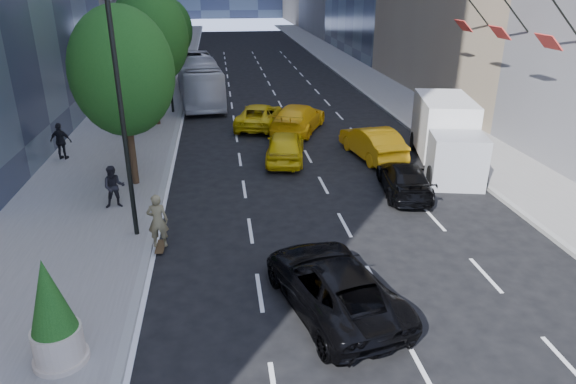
{
  "coord_description": "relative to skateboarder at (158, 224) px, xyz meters",
  "views": [
    {
      "loc": [
        -3.38,
        -12.68,
        8.48
      ],
      "look_at": [
        -1.17,
        3.63,
        1.6
      ],
      "focal_mm": 32.0,
      "sensor_mm": 36.0,
      "label": 1
    }
  ],
  "objects": [
    {
      "name": "ground",
      "position": [
        5.6,
        -3.0,
        -0.94
      ],
      "size": [
        160.0,
        160.0,
        0.0
      ],
      "primitive_type": "plane",
      "color": "black",
      "rests_on": "ground"
    },
    {
      "name": "sidewalk_left",
      "position": [
        -3.4,
        27.0,
        -0.87
      ],
      "size": [
        6.0,
        120.0,
        0.15
      ],
      "primitive_type": "cube",
      "color": "slate",
      "rests_on": "ground"
    },
    {
      "name": "sidewalk_right",
      "position": [
        15.6,
        27.0,
        -0.87
      ],
      "size": [
        4.0,
        120.0,
        0.15
      ],
      "primitive_type": "cube",
      "color": "slate",
      "rests_on": "ground"
    },
    {
      "name": "lamp_near",
      "position": [
        -0.72,
        1.0,
        4.87
      ],
      "size": [
        2.13,
        0.22,
        10.0
      ],
      "color": "black",
      "rests_on": "sidewalk_left"
    },
    {
      "name": "lamp_far",
      "position": [
        -0.72,
        19.0,
        4.87
      ],
      "size": [
        2.13,
        0.22,
        10.0
      ],
      "color": "black",
      "rests_on": "sidewalk_left"
    },
    {
      "name": "tree_near",
      "position": [
        -1.6,
        6.0,
        4.03
      ],
      "size": [
        4.2,
        4.2,
        7.46
      ],
      "color": "black",
      "rests_on": "sidewalk_left"
    },
    {
      "name": "tree_mid",
      "position": [
        -1.6,
        16.0,
        4.37
      ],
      "size": [
        4.5,
        4.5,
        7.99
      ],
      "color": "black",
      "rests_on": "sidewalk_left"
    },
    {
      "name": "tree_far",
      "position": [
        -1.6,
        29.0,
        3.68
      ],
      "size": [
        3.9,
        3.9,
        6.92
      ],
      "color": "black",
      "rests_on": "sidewalk_left"
    },
    {
      "name": "traffic_signal",
      "position": [
        -0.8,
        37.0,
        3.29
      ],
      "size": [
        2.48,
        0.53,
        5.2
      ],
      "color": "black",
      "rests_on": "sidewalk_left"
    },
    {
      "name": "facade_flags",
      "position": [
        16.24,
        7.0,
        5.24
      ],
      "size": [
        1.85,
        13.3,
        2.05
      ],
      "color": "black",
      "rests_on": "ground"
    },
    {
      "name": "skateboarder",
      "position": [
        0.0,
        0.0,
        0.0
      ],
      "size": [
        0.7,
        0.47,
        1.89
      ],
      "primitive_type": "imported",
      "rotation": [
        0.0,
        0.0,
        3.11
      ],
      "color": "brown",
      "rests_on": "ground"
    },
    {
      "name": "black_sedan_lincoln",
      "position": [
        5.04,
        -4.0,
        -0.2
      ],
      "size": [
        3.69,
        5.79,
        1.49
      ],
      "primitive_type": "imported",
      "rotation": [
        0.0,
        0.0,
        3.39
      ],
      "color": "black",
      "rests_on": "ground"
    },
    {
      "name": "black_sedan_mercedes",
      "position": [
        9.8,
        3.65,
        -0.29
      ],
      "size": [
        2.49,
        4.75,
        1.31
      ],
      "primitive_type": "imported",
      "rotation": [
        0.0,
        0.0,
        2.99
      ],
      "color": "black",
      "rests_on": "ground"
    },
    {
      "name": "taxi_a",
      "position": [
        5.36,
        8.5,
        -0.17
      ],
      "size": [
        2.58,
        4.79,
        1.55
      ],
      "primitive_type": "imported",
      "rotation": [
        0.0,
        0.0,
        2.97
      ],
      "color": "#DAB70B",
      "rests_on": "ground"
    },
    {
      "name": "taxi_b",
      "position": [
        9.8,
        8.46,
        -0.15
      ],
      "size": [
        2.45,
        5.04,
        1.59
      ],
      "primitive_type": "imported",
      "rotation": [
        0.0,
        0.0,
        3.31
      ],
      "color": "#F1A10C",
      "rests_on": "ground"
    },
    {
      "name": "taxi_c",
      "position": [
        4.61,
        15.0,
        -0.24
      ],
      "size": [
        3.57,
        5.54,
        1.42
      ],
      "primitive_type": "imported",
      "rotation": [
        0.0,
        0.0,
        2.88
      ],
      "color": "gold",
      "rests_on": "ground"
    },
    {
      "name": "taxi_d",
      "position": [
        6.8,
        13.67,
        -0.13
      ],
      "size": [
        4.39,
        6.06,
        1.63
      ],
      "primitive_type": "imported",
      "rotation": [
        0.0,
        0.0,
        2.72
      ],
      "color": "#F5B60C",
      "rests_on": "ground"
    },
    {
      "name": "city_bus",
      "position": [
        0.8,
        22.85,
        0.64
      ],
      "size": [
        3.8,
        11.57,
        3.16
      ],
      "primitive_type": "imported",
      "rotation": [
        0.0,
        0.0,
        0.1
      ],
      "color": "#BABCC1",
      "rests_on": "ground"
    },
    {
      "name": "box_truck",
      "position": [
        12.86,
        6.67,
        0.66
      ],
      "size": [
        3.75,
        6.95,
        3.16
      ],
      "rotation": [
        0.0,
        0.0,
        -0.22
      ],
      "color": "silver",
      "rests_on": "ground"
    },
    {
      "name": "pedestrian_a",
      "position": [
        -2.0,
        3.46,
        0.06
      ],
      "size": [
        0.9,
        0.74,
        1.7
      ],
      "primitive_type": "imported",
      "rotation": [
        0.0,
        0.0,
        0.12
      ],
      "color": "black",
      "rests_on": "sidewalk_left"
    },
    {
      "name": "pedestrian_b",
      "position": [
        -5.6,
        9.82,
        0.12
      ],
      "size": [
        1.14,
        0.67,
        1.83
      ],
      "primitive_type": "imported",
      "rotation": [
        0.0,
        0.0,
        2.92
      ],
      "color": "black",
      "rests_on": "sidewalk_left"
    },
    {
      "name": "planter_shrub",
      "position": [
        -1.77,
        -5.43,
        0.5
      ],
      "size": [
        1.14,
        1.14,
        2.73
      ],
      "color": "#B7A997",
      "rests_on": "sidewalk_left"
    }
  ]
}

